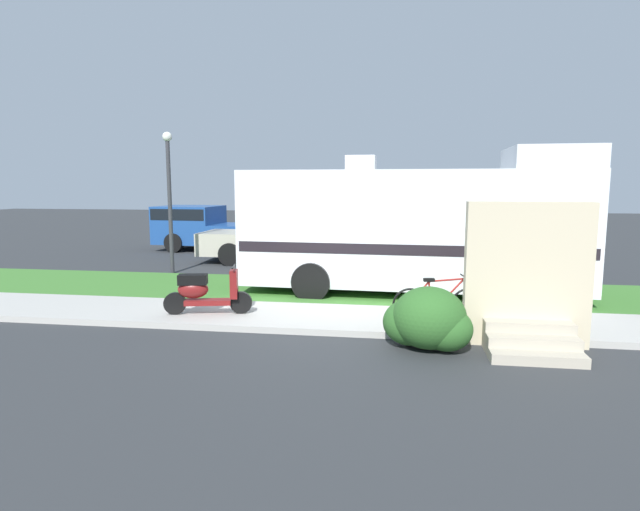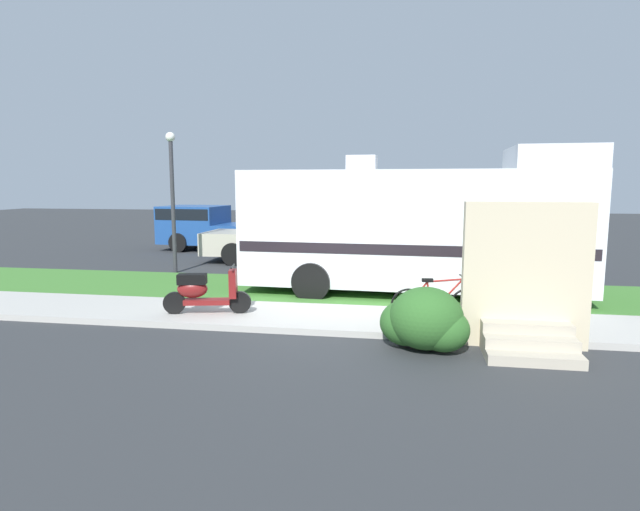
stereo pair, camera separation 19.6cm
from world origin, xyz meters
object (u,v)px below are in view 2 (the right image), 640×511
bicycle (437,303)px  pickup_truck_far (214,227)px  street_lamp_post (172,188)px  scooter (204,291)px  motorhome_rv (416,227)px  bottle_green (470,314)px  pickup_truck_near (306,236)px

bicycle → pickup_truck_far: bearing=128.7°
bicycle → street_lamp_post: size_ratio=0.41×
scooter → street_lamp_post: 6.17m
pickup_truck_far → motorhome_rv: bearing=-43.2°
bottle_green → street_lamp_post: (-8.15, 4.70, 2.31)m
motorhome_rv → pickup_truck_far: size_ratio=1.47×
pickup_truck_near → motorhome_rv: bearing=-52.3°
scooter → bicycle: (4.56, 0.07, -0.08)m
pickup_truck_near → street_lamp_post: size_ratio=1.38×
scooter → pickup_truck_far: 11.19m
pickup_truck_far → street_lamp_post: bearing=-81.4°
bicycle → street_lamp_post: (-7.53, 4.97, 2.06)m
pickup_truck_far → bicycle: bearing=-51.3°
motorhome_rv → scooter: size_ratio=4.68×
pickup_truck_far → street_lamp_post: (0.83, -5.48, 1.59)m
pickup_truck_near → pickup_truck_far: bearing=147.1°
motorhome_rv → bicycle: 3.21m
bicycle → bottle_green: bearing=23.2°
motorhome_rv → bottle_green: motorhome_rv is taller
bottle_green → pickup_truck_near: bearing=122.1°
street_lamp_post → bicycle: bearing=-33.4°
motorhome_rv → bicycle: size_ratio=4.67×
bicycle → street_lamp_post: 9.25m
motorhome_rv → pickup_truck_near: size_ratio=1.39×
motorhome_rv → pickup_truck_near: bearing=127.7°
motorhome_rv → bicycle: (0.39, -2.97, -1.17)m
scooter → bottle_green: (5.18, 0.33, -0.33)m
scooter → pickup_truck_far: bearing=109.9°
pickup_truck_far → bottle_green: (8.98, -10.18, -0.72)m
motorhome_rv → pickup_truck_far: motorhome_rv is taller
pickup_truck_near → pickup_truck_far: (-4.37, 2.83, 0.03)m
motorhome_rv → street_lamp_post: bearing=164.3°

